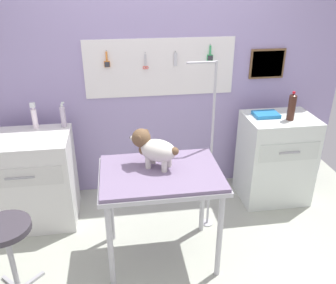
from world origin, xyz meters
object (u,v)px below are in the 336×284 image
Objects in this scene: grooming_arm at (210,156)px; dog at (153,148)px; soda_bottle at (292,107)px; stool at (6,238)px; grooming_table at (161,181)px; counter_left at (30,180)px; pump_bottle_white at (63,116)px; cabinet_right at (275,158)px.

dog is (-0.53, -0.27, 0.25)m from grooming_arm.
stool is at bearing -160.48° from soda_bottle.
grooming_table is 2.44× the size of dog.
pump_bottle_white is (0.34, 0.20, 0.54)m from counter_left.
stool is at bearing -163.59° from dog.
pump_bottle_white is at bearing 132.46° from grooming_table.
pump_bottle_white is (-1.29, 0.52, 0.25)m from grooming_arm.
grooming_table is 1.50m from cabinet_right.
grooming_arm is at bearing 19.98° from stool.
cabinet_right is (2.43, 0.04, 0.02)m from counter_left.
counter_left is 1.40× the size of stool.
stool is (-1.61, -0.58, -0.22)m from grooming_arm.
grooming_table is 1.03× the size of cabinet_right.
cabinet_right is at bearing 123.45° from soda_bottle.
cabinet_right is 2.16m from pump_bottle_white.
stool is at bearing -168.54° from grooming_table.
grooming_arm is (0.48, 0.36, -0.01)m from grooming_table.
grooming_table is 0.26m from dog.
counter_left is at bearing -179.06° from cabinet_right.
soda_bottle reaches higher than dog.
grooming_arm reaches higher than dog.
grooming_arm is at bearing 26.76° from dog.
cabinet_right is at bearing 0.94° from counter_left.
grooming_arm reaches higher than soda_bottle.
counter_left is 2.56m from soda_bottle.
counter_left reaches higher than grooming_table.
soda_bottle is (2.14, -0.23, 0.06)m from pump_bottle_white.
soda_bottle is at bearing -0.89° from counter_left.
dog is 1.22m from stool.
cabinet_right is 0.60m from soda_bottle.
pump_bottle_white is at bearing 157.87° from grooming_arm.
grooming_arm is 1.72m from stool.
counter_left is (-1.10, 0.59, -0.55)m from dog.
counter_left is 2.44m from cabinet_right.
cabinet_right is at bearing 25.46° from dog.
pump_bottle_white is at bearing 173.75° from soda_bottle.
grooming_arm is at bearing -155.41° from cabinet_right.
grooming_arm reaches higher than grooming_table.
grooming_arm is at bearing 36.45° from grooming_table.
cabinet_right is (0.80, 0.37, -0.28)m from grooming_arm.
dog reaches higher than grooming_table.
grooming_arm is 2.52× the size of stool.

